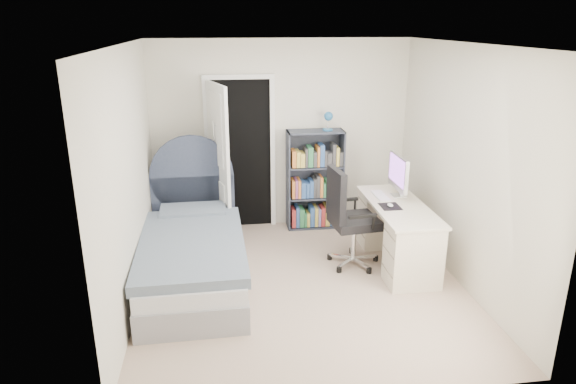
{
  "coord_description": "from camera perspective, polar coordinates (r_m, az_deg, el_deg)",
  "views": [
    {
      "loc": [
        -0.82,
        -4.87,
        2.71
      ],
      "look_at": [
        -0.13,
        0.16,
        1.01
      ],
      "focal_mm": 32.0,
      "sensor_mm": 36.0,
      "label": 1
    }
  ],
  "objects": [
    {
      "name": "door",
      "position": [
        6.61,
        -6.84,
        3.73
      ],
      "size": [
        0.92,
        0.8,
        2.06
      ],
      "color": "black",
      "rests_on": "ground"
    },
    {
      "name": "bed",
      "position": [
        5.73,
        -10.5,
        -6.52
      ],
      "size": [
        1.11,
        2.27,
        1.39
      ],
      "color": "gray",
      "rests_on": "ground"
    },
    {
      "name": "floor_lamp",
      "position": [
        6.58,
        -7.77,
        -0.03
      ],
      "size": [
        0.22,
        0.22,
        1.55
      ],
      "color": "silver",
      "rests_on": "ground"
    },
    {
      "name": "nightstand",
      "position": [
        6.88,
        -12.95,
        -1.4
      ],
      "size": [
        0.44,
        0.44,
        0.63
      ],
      "color": "#D6B583",
      "rests_on": "ground"
    },
    {
      "name": "bookcase",
      "position": [
        6.94,
        3.06,
        0.91
      ],
      "size": [
        0.75,
        0.32,
        1.59
      ],
      "color": "#343947",
      "rests_on": "ground"
    },
    {
      "name": "desk",
      "position": [
        6.08,
        11.99,
        -4.24
      ],
      "size": [
        0.6,
        1.49,
        1.22
      ],
      "color": "beige",
      "rests_on": "ground"
    },
    {
      "name": "room_shell",
      "position": [
        5.15,
        1.72,
        2.07
      ],
      "size": [
        3.5,
        3.7,
        2.6
      ],
      "color": "tan",
      "rests_on": "ground"
    },
    {
      "name": "office_chair",
      "position": [
        5.84,
        6.6,
        -2.37
      ],
      "size": [
        0.61,
        0.63,
        1.16
      ],
      "color": "silver",
      "rests_on": "ground"
    }
  ]
}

